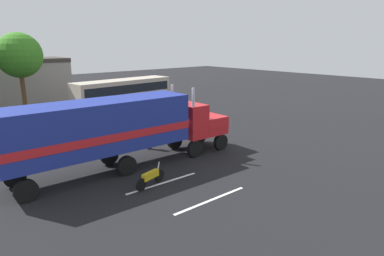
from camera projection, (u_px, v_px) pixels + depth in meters
The scene contains 8 objects.
ground_plane at pixel (185, 150), 23.45m from camera, with size 120.00×120.00×0.00m, color black.
lane_stripe_near at pixel (163, 183), 18.01m from camera, with size 4.40×0.16×0.01m, color silver.
lane_stripe_mid at pixel (211, 200), 16.07m from camera, with size 4.40×0.16×0.01m, color silver.
semi_truck at pixel (118, 127), 19.43m from camera, with size 14.26×3.13×4.50m.
person_bystander at pixel (149, 137), 23.58m from camera, with size 0.34×0.46×1.63m.
parked_bus at pixel (123, 92), 36.11m from camera, with size 11.17×3.46×3.40m.
motorcycle at pixel (151, 177), 17.54m from camera, with size 2.07×0.64×1.12m.
tree_center at pixel (19, 56), 33.93m from camera, with size 4.48×4.48×8.20m.
Camera 1 is at (-14.47, -17.05, 7.25)m, focal length 31.92 mm.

